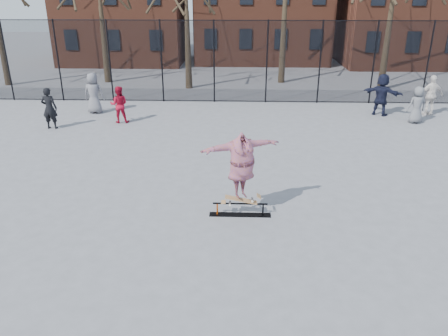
{
  "coord_description": "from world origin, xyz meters",
  "views": [
    {
      "loc": [
        -0.1,
        -8.84,
        5.39
      ],
      "look_at": [
        -0.48,
        1.5,
        1.11
      ],
      "focal_mm": 35.0,
      "sensor_mm": 36.0,
      "label": 1
    }
  ],
  "objects_px": {
    "skateboard": "(241,201)",
    "bystander_grey": "(94,93)",
    "bystander_red": "(119,105)",
    "skate_rail": "(240,210)",
    "bystander_extra": "(417,105)",
    "bystander_white": "(431,95)",
    "bystander_black": "(49,108)",
    "bystander_navy": "(382,95)",
    "skater": "(242,168)"
  },
  "relations": [
    {
      "from": "skateboard",
      "to": "bystander_extra",
      "type": "height_order",
      "value": "bystander_extra"
    },
    {
      "from": "bystander_white",
      "to": "bystander_navy",
      "type": "height_order",
      "value": "bystander_navy"
    },
    {
      "from": "bystander_black",
      "to": "bystander_white",
      "type": "bearing_deg",
      "value": -169.91
    },
    {
      "from": "skate_rail",
      "to": "bystander_grey",
      "type": "relative_size",
      "value": 0.85
    },
    {
      "from": "bystander_extra",
      "to": "bystander_white",
      "type": "bearing_deg",
      "value": -139.6
    },
    {
      "from": "skateboard",
      "to": "bystander_grey",
      "type": "distance_m",
      "value": 11.77
    },
    {
      "from": "bystander_red",
      "to": "skate_rail",
      "type": "bearing_deg",
      "value": 115.82
    },
    {
      "from": "skateboard",
      "to": "bystander_grey",
      "type": "height_order",
      "value": "bystander_grey"
    },
    {
      "from": "skate_rail",
      "to": "bystander_black",
      "type": "height_order",
      "value": "bystander_black"
    },
    {
      "from": "skate_rail",
      "to": "bystander_grey",
      "type": "bearing_deg",
      "value": 125.0
    },
    {
      "from": "bystander_black",
      "to": "bystander_extra",
      "type": "relative_size",
      "value": 1.08
    },
    {
      "from": "bystander_grey",
      "to": "bystander_red",
      "type": "xyz_separation_m",
      "value": [
        1.55,
        -1.48,
        -0.14
      ]
    },
    {
      "from": "bystander_grey",
      "to": "bystander_white",
      "type": "height_order",
      "value": "bystander_grey"
    },
    {
      "from": "skateboard",
      "to": "skater",
      "type": "height_order",
      "value": "skater"
    },
    {
      "from": "skate_rail",
      "to": "skater",
      "type": "relative_size",
      "value": 0.76
    },
    {
      "from": "bystander_red",
      "to": "bystander_grey",
      "type": "bearing_deg",
      "value": -50.42
    },
    {
      "from": "skater",
      "to": "bystander_red",
      "type": "xyz_separation_m",
      "value": [
        -5.21,
        8.14,
        -0.51
      ]
    },
    {
      "from": "skateboard",
      "to": "bystander_white",
      "type": "bearing_deg",
      "value": 48.98
    },
    {
      "from": "skateboard",
      "to": "skater",
      "type": "relative_size",
      "value": 0.43
    },
    {
      "from": "skateboard",
      "to": "bystander_grey",
      "type": "bearing_deg",
      "value": 125.09
    },
    {
      "from": "skater",
      "to": "bystander_black",
      "type": "height_order",
      "value": "skater"
    },
    {
      "from": "skate_rail",
      "to": "bystander_grey",
      "type": "xyz_separation_m",
      "value": [
        -6.74,
        9.62,
        0.79
      ]
    },
    {
      "from": "skater",
      "to": "bystander_grey",
      "type": "height_order",
      "value": "skater"
    },
    {
      "from": "skate_rail",
      "to": "bystander_red",
      "type": "relative_size",
      "value": 1.0
    },
    {
      "from": "skate_rail",
      "to": "skateboard",
      "type": "height_order",
      "value": "skateboard"
    },
    {
      "from": "bystander_navy",
      "to": "bystander_white",
      "type": "bearing_deg",
      "value": -145.33
    },
    {
      "from": "skate_rail",
      "to": "bystander_red",
      "type": "distance_m",
      "value": 9.68
    },
    {
      "from": "bystander_extra",
      "to": "skate_rail",
      "type": "bearing_deg",
      "value": 38.91
    },
    {
      "from": "skateboard",
      "to": "bystander_white",
      "type": "relative_size",
      "value": 0.49
    },
    {
      "from": "bystander_white",
      "to": "bystander_red",
      "type": "bearing_deg",
      "value": -2.15
    },
    {
      "from": "bystander_black",
      "to": "skate_rail",
      "type": "bearing_deg",
      "value": 138.28
    },
    {
      "from": "skater",
      "to": "bystander_extra",
      "type": "height_order",
      "value": "skater"
    },
    {
      "from": "skater",
      "to": "bystander_grey",
      "type": "distance_m",
      "value": 11.77
    },
    {
      "from": "bystander_grey",
      "to": "bystander_red",
      "type": "height_order",
      "value": "bystander_grey"
    },
    {
      "from": "bystander_black",
      "to": "bystander_red",
      "type": "xyz_separation_m",
      "value": [
        2.6,
        0.97,
        -0.07
      ]
    },
    {
      "from": "bystander_grey",
      "to": "bystander_white",
      "type": "bearing_deg",
      "value": -176.45
    },
    {
      "from": "skateboard",
      "to": "skater",
      "type": "bearing_deg",
      "value": 0.0
    },
    {
      "from": "bystander_extra",
      "to": "skater",
      "type": "bearing_deg",
      "value": 38.99
    },
    {
      "from": "skater",
      "to": "bystander_navy",
      "type": "xyz_separation_m",
      "value": [
        6.31,
        9.75,
        -0.35
      ]
    },
    {
      "from": "skateboard",
      "to": "bystander_extra",
      "type": "bearing_deg",
      "value": 48.8
    },
    {
      "from": "bystander_grey",
      "to": "skate_rail",
      "type": "bearing_deg",
      "value": 127.81
    },
    {
      "from": "bystander_white",
      "to": "bystander_black",
      "type": "bearing_deg",
      "value": 0.1
    },
    {
      "from": "bystander_white",
      "to": "skate_rail",
      "type": "bearing_deg",
      "value": 39.8
    },
    {
      "from": "bystander_black",
      "to": "skateboard",
      "type": "bearing_deg",
      "value": 138.36
    },
    {
      "from": "skateboard",
      "to": "bystander_extra",
      "type": "relative_size",
      "value": 0.57
    },
    {
      "from": "bystander_grey",
      "to": "bystander_black",
      "type": "bearing_deg",
      "value": 69.52
    },
    {
      "from": "skate_rail",
      "to": "skater",
      "type": "distance_m",
      "value": 1.16
    },
    {
      "from": "skate_rail",
      "to": "bystander_white",
      "type": "height_order",
      "value": "bystander_white"
    },
    {
      "from": "skate_rail",
      "to": "bystander_red",
      "type": "height_order",
      "value": "bystander_red"
    },
    {
      "from": "skateboard",
      "to": "bystander_navy",
      "type": "xyz_separation_m",
      "value": [
        6.31,
        9.75,
        0.55
      ]
    }
  ]
}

